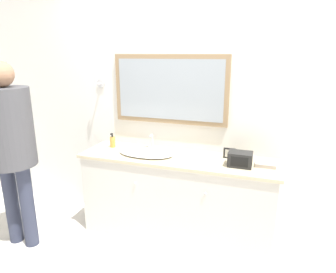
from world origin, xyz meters
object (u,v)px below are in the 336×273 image
object	(u,v)px
appliance_box	(240,159)
picture_frame	(229,153)
soap_bottle	(113,142)
sink_basin	(146,153)
person	(10,137)

from	to	relation	value
appliance_box	picture_frame	world-z (taller)	appliance_box
soap_bottle	sink_basin	bearing A→B (deg)	-13.97
appliance_box	person	world-z (taller)	person
person	sink_basin	bearing A→B (deg)	29.43
picture_frame	sink_basin	bearing A→B (deg)	-169.34
soap_bottle	picture_frame	xyz separation A→B (m)	(1.23, 0.04, -0.01)
picture_frame	person	world-z (taller)	person
soap_bottle	picture_frame	distance (m)	1.23
sink_basin	person	size ratio (longest dim) A/B	0.32
soap_bottle	picture_frame	size ratio (longest dim) A/B	1.36
soap_bottle	appliance_box	xyz separation A→B (m)	(1.35, -0.13, 0.00)
sink_basin	soap_bottle	xyz separation A→B (m)	(-0.43, 0.11, 0.04)
picture_frame	person	xyz separation A→B (m)	(-1.87, -0.76, 0.19)
sink_basin	appliance_box	world-z (taller)	sink_basin
soap_bottle	appliance_box	distance (m)	1.36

